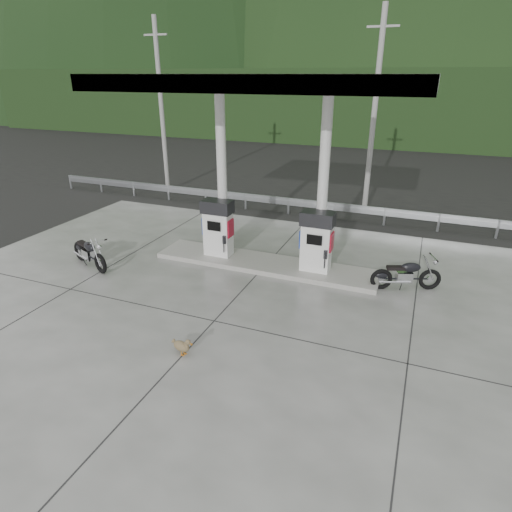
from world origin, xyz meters
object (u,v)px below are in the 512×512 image
at_px(motorcycle_left, 89,253).
at_px(duck, 181,346).
at_px(gas_pump_right, 316,242).
at_px(motorcycle_right, 406,275).
at_px(gas_pump_left, 218,228).

distance_m(motorcycle_left, duck, 5.80).
distance_m(gas_pump_right, duck, 5.28).
relative_size(motorcycle_right, duck, 3.55).
bearing_deg(gas_pump_left, gas_pump_right, 0.00).
relative_size(motorcycle_left, motorcycle_right, 1.03).
height_order(motorcycle_left, motorcycle_right, motorcycle_left).
bearing_deg(motorcycle_left, gas_pump_left, 53.14).
relative_size(gas_pump_right, duck, 3.50).
distance_m(motorcycle_left, motorcycle_right, 9.45).
bearing_deg(duck, motorcycle_left, 163.12).
height_order(motorcycle_left, duck, motorcycle_left).
xyz_separation_m(gas_pump_left, gas_pump_right, (3.20, 0.00, 0.00)).
relative_size(gas_pump_left, motorcycle_left, 0.96).
bearing_deg(gas_pump_left, motorcycle_left, -149.50).
bearing_deg(gas_pump_right, motorcycle_right, -0.07).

